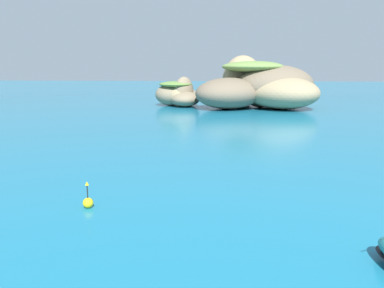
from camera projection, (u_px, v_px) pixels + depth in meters
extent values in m
ellipsoid|color=#9E8966|center=(242.00, 80.00, 75.55)|extent=(11.18, 11.41, 9.66)
ellipsoid|color=#756651|center=(275.00, 86.00, 70.62)|extent=(19.78, 19.04, 7.78)
ellipsoid|color=#756651|center=(229.00, 93.00, 68.30)|extent=(16.82, 17.04, 5.55)
ellipsoid|color=#9E8966|center=(281.00, 93.00, 68.01)|extent=(18.21, 18.61, 5.80)
ellipsoid|color=#756651|center=(261.00, 90.00, 70.46)|extent=(10.18, 10.25, 6.49)
ellipsoid|color=olive|center=(253.00, 67.00, 70.13)|extent=(11.30, 10.28, 2.07)
ellipsoid|color=#84755B|center=(184.00, 92.00, 72.46)|extent=(5.04, 5.24, 5.61)
ellipsoid|color=#84755B|center=(188.00, 97.00, 74.91)|extent=(5.53, 5.32, 3.32)
ellipsoid|color=#9E8966|center=(180.00, 96.00, 72.98)|extent=(6.36, 6.74, 4.01)
ellipsoid|color=#84755B|center=(185.00, 99.00, 72.42)|extent=(6.49, 8.20, 2.87)
ellipsoid|color=#84755B|center=(172.00, 95.00, 74.09)|extent=(7.20, 7.44, 4.23)
ellipsoid|color=olive|center=(176.00, 84.00, 72.77)|extent=(6.35, 5.78, 1.16)
sphere|color=yellow|center=(88.00, 203.00, 20.47)|extent=(0.56, 0.56, 0.56)
cylinder|color=black|center=(88.00, 194.00, 20.37)|extent=(0.06, 0.06, 1.00)
cone|color=yellow|center=(87.00, 183.00, 20.25)|extent=(0.20, 0.20, 0.20)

